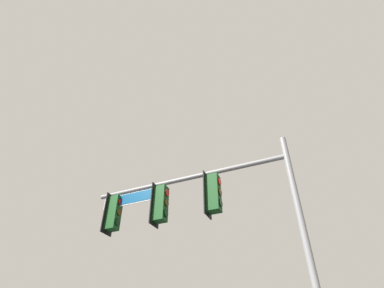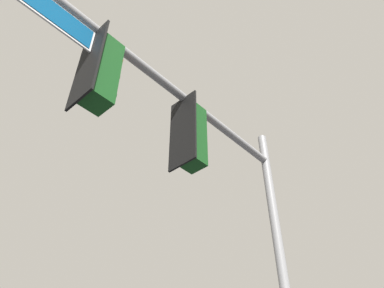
{
  "view_description": "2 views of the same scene",
  "coord_description": "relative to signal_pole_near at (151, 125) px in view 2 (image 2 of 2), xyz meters",
  "views": [
    {
      "loc": [
        -8.58,
        -0.8,
        1.32
      ],
      "look_at": [
        -5.85,
        -8.42,
        7.33
      ],
      "focal_mm": 28.0,
      "sensor_mm": 36.0,
      "label": 1
    },
    {
      "loc": [
        -3.23,
        -5.4,
        1.54
      ],
      "look_at": [
        -6.93,
        -8.34,
        5.35
      ],
      "focal_mm": 35.0,
      "sensor_mm": 36.0,
      "label": 2
    }
  ],
  "objects": [
    {
      "name": "signal_pole_near",
      "position": [
        0.0,
        0.0,
        0.0
      ],
      "size": [
        6.16,
        0.76,
        6.46
      ],
      "color": "gray",
      "rests_on": "ground_plane"
    }
  ]
}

